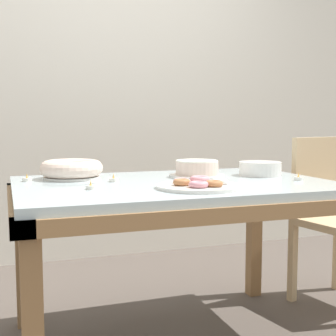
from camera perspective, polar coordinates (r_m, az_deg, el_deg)
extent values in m
cube|color=silver|center=(3.60, -7.81, 9.92)|extent=(8.00, 0.10, 2.60)
cube|color=silver|center=(2.11, 0.85, -2.16)|extent=(1.40, 0.94, 0.04)
cube|color=olive|center=(1.72, 6.00, -5.63)|extent=(1.43, 0.08, 0.06)
cube|color=olive|center=(2.54, -2.62, -1.95)|extent=(1.43, 0.08, 0.06)
cube|color=olive|center=(2.00, -17.79, -4.29)|extent=(0.08, 0.97, 0.06)
cube|color=olive|center=(2.44, 15.99, -2.48)|extent=(0.08, 0.97, 0.06)
cube|color=olive|center=(1.69, -16.18, -18.27)|extent=(0.07, 0.07, 0.70)
cube|color=olive|center=(2.48, -17.29, -10.47)|extent=(0.07, 0.07, 0.70)
cube|color=olive|center=(2.84, 10.45, -8.28)|extent=(0.07, 0.07, 0.70)
cube|color=#D1B284|center=(2.86, 17.86, -0.91)|extent=(0.40, 0.11, 0.45)
cube|color=#D1B284|center=(2.82, 14.94, -11.08)|extent=(0.05, 0.05, 0.45)
cylinder|color=silver|center=(2.29, 3.54, -0.96)|extent=(0.27, 0.27, 0.01)
cylinder|color=beige|center=(2.29, 3.55, 0.00)|extent=(0.21, 0.21, 0.06)
cylinder|color=white|center=(2.28, 3.55, 0.88)|extent=(0.20, 0.20, 0.01)
cylinder|color=silver|center=(2.26, -11.66, -1.15)|extent=(0.27, 0.27, 0.01)
torus|color=beige|center=(2.26, -11.68, -0.03)|extent=(0.30, 0.30, 0.08)
cylinder|color=silver|center=(1.91, 3.77, -2.25)|extent=(0.35, 0.35, 0.01)
torus|color=white|center=(1.93, 6.35, -1.61)|extent=(0.07, 0.07, 0.02)
torus|color=pink|center=(1.99, 3.91, -1.36)|extent=(0.09, 0.09, 0.03)
torus|color=pink|center=(1.95, 1.64, -1.56)|extent=(0.07, 0.07, 0.02)
torus|color=#B27042|center=(1.88, 1.68, -1.74)|extent=(0.07, 0.07, 0.03)
torus|color=pink|center=(1.83, 3.75, -2.01)|extent=(0.08, 0.08, 0.02)
torus|color=#B27042|center=(1.86, 5.62, -1.90)|extent=(0.07, 0.07, 0.02)
cylinder|color=silver|center=(2.40, 11.15, -0.79)|extent=(0.21, 0.21, 0.01)
cylinder|color=silver|center=(2.39, 11.15, -0.56)|extent=(0.21, 0.21, 0.01)
cylinder|color=silver|center=(2.39, 11.16, -0.32)|extent=(0.21, 0.21, 0.01)
cylinder|color=silver|center=(2.39, 11.16, -0.08)|extent=(0.21, 0.21, 0.01)
cylinder|color=silver|center=(2.39, 11.17, 0.16)|extent=(0.21, 0.21, 0.01)
cylinder|color=silver|center=(2.39, 11.17, 0.40)|extent=(0.21, 0.21, 0.01)
cylinder|color=silver|center=(2.39, 11.18, 0.64)|extent=(0.21, 0.21, 0.01)
cylinder|color=silver|center=(2.54, 5.47, -0.29)|extent=(0.04, 0.04, 0.02)
cylinder|color=white|center=(2.54, 5.47, -0.15)|extent=(0.03, 0.03, 0.00)
cone|color=#F9B74C|center=(2.54, 5.47, 0.14)|extent=(0.01, 0.01, 0.02)
cylinder|color=silver|center=(2.21, -16.82, -1.37)|extent=(0.04, 0.04, 0.02)
cylinder|color=white|center=(2.21, -16.82, -1.22)|extent=(0.03, 0.03, 0.00)
cone|color=#F9B74C|center=(2.21, -16.83, -0.88)|extent=(0.01, 0.01, 0.02)
cylinder|color=silver|center=(2.24, 15.61, -1.25)|extent=(0.04, 0.04, 0.02)
cylinder|color=white|center=(2.24, 15.62, -1.10)|extent=(0.03, 0.03, 0.00)
cone|color=#F9B74C|center=(2.24, 15.63, -0.77)|extent=(0.01, 0.01, 0.02)
cylinder|color=silver|center=(1.89, -9.40, -2.36)|extent=(0.04, 0.04, 0.02)
cylinder|color=white|center=(1.89, -9.41, -2.18)|extent=(0.03, 0.03, 0.00)
cone|color=#F9B74C|center=(1.89, -9.41, -1.79)|extent=(0.01, 0.01, 0.02)
cylinder|color=silver|center=(2.12, -6.66, -1.46)|extent=(0.04, 0.04, 0.02)
cylinder|color=white|center=(2.12, -6.66, -1.30)|extent=(0.03, 0.03, 0.00)
cone|color=#F9B74C|center=(2.12, -6.66, -0.95)|extent=(0.01, 0.01, 0.02)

